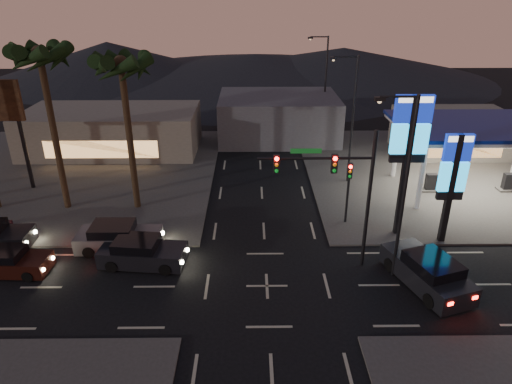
{
  "coord_description": "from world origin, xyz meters",
  "views": [
    {
      "loc": [
        -0.8,
        -20.04,
        14.62
      ],
      "look_at": [
        -0.52,
        5.54,
        3.0
      ],
      "focal_mm": 32.0,
      "sensor_mm": 36.0,
      "label": 1
    }
  ],
  "objects_px": {
    "pylon_sign_tall": "(410,139)",
    "car_lane_b_front": "(118,238)",
    "suv_station": "(428,272)",
    "gas_station": "(481,129)",
    "car_lane_a_mid": "(9,262)",
    "car_lane_a_front": "(142,253)",
    "pylon_sign_short": "(453,173)",
    "traffic_signal_mast": "(338,181)"
  },
  "relations": [
    {
      "from": "car_lane_b_front",
      "to": "suv_station",
      "type": "bearing_deg",
      "value": -12.57
    },
    {
      "from": "car_lane_a_mid",
      "to": "pylon_sign_short",
      "type": "bearing_deg",
      "value": 6.85
    },
    {
      "from": "pylon_sign_tall",
      "to": "pylon_sign_short",
      "type": "distance_m",
      "value": 3.2
    },
    {
      "from": "suv_station",
      "to": "car_lane_b_front",
      "type": "bearing_deg",
      "value": 167.43
    },
    {
      "from": "pylon_sign_short",
      "to": "suv_station",
      "type": "xyz_separation_m",
      "value": [
        -2.51,
        -4.48,
        -3.83
      ]
    },
    {
      "from": "car_lane_a_front",
      "to": "pylon_sign_short",
      "type": "bearing_deg",
      "value": 7.21
    },
    {
      "from": "gas_station",
      "to": "suv_station",
      "type": "relative_size",
      "value": 2.11
    },
    {
      "from": "pylon_sign_tall",
      "to": "traffic_signal_mast",
      "type": "xyz_separation_m",
      "value": [
        -4.74,
        -3.51,
        -1.17
      ]
    },
    {
      "from": "car_lane_a_front",
      "to": "car_lane_b_front",
      "type": "height_order",
      "value": "car_lane_b_front"
    },
    {
      "from": "pylon_sign_tall",
      "to": "car_lane_a_front",
      "type": "bearing_deg",
      "value": -168.08
    },
    {
      "from": "traffic_signal_mast",
      "to": "car_lane_b_front",
      "type": "xyz_separation_m",
      "value": [
        -12.61,
        1.9,
        -4.46
      ]
    },
    {
      "from": "pylon_sign_tall",
      "to": "car_lane_b_front",
      "type": "distance_m",
      "value": 18.32
    },
    {
      "from": "pylon_sign_tall",
      "to": "traffic_signal_mast",
      "type": "relative_size",
      "value": 1.12
    },
    {
      "from": "car_lane_a_mid",
      "to": "pylon_sign_tall",
      "type": "bearing_deg",
      "value": 10.05
    },
    {
      "from": "car_lane_a_mid",
      "to": "car_lane_b_front",
      "type": "xyz_separation_m",
      "value": [
        5.42,
        2.42,
        0.11
      ]
    },
    {
      "from": "gas_station",
      "to": "pylon_sign_short",
      "type": "xyz_separation_m",
      "value": [
        -5.0,
        -7.5,
        -0.42
      ]
    },
    {
      "from": "traffic_signal_mast",
      "to": "suv_station",
      "type": "relative_size",
      "value": 1.39
    },
    {
      "from": "suv_station",
      "to": "gas_station",
      "type": "bearing_deg",
      "value": 57.92
    },
    {
      "from": "gas_station",
      "to": "car_lane_a_mid",
      "type": "height_order",
      "value": "gas_station"
    },
    {
      "from": "car_lane_b_front",
      "to": "suv_station",
      "type": "xyz_separation_m",
      "value": [
        17.34,
        -3.87,
        0.06
      ]
    },
    {
      "from": "pylon_sign_tall",
      "to": "car_lane_a_front",
      "type": "distance_m",
      "value": 16.89
    },
    {
      "from": "car_lane_a_mid",
      "to": "car_lane_b_front",
      "type": "bearing_deg",
      "value": 24.08
    },
    {
      "from": "car_lane_a_mid",
      "to": "car_lane_b_front",
      "type": "height_order",
      "value": "car_lane_b_front"
    },
    {
      "from": "traffic_signal_mast",
      "to": "pylon_sign_tall",
      "type": "bearing_deg",
      "value": 36.52
    },
    {
      "from": "gas_station",
      "to": "car_lane_a_front",
      "type": "bearing_deg",
      "value": -157.01
    },
    {
      "from": "gas_station",
      "to": "traffic_signal_mast",
      "type": "height_order",
      "value": "traffic_signal_mast"
    },
    {
      "from": "gas_station",
      "to": "car_lane_a_mid",
      "type": "distance_m",
      "value": 32.36
    },
    {
      "from": "car_lane_a_front",
      "to": "car_lane_b_front",
      "type": "distance_m",
      "value": 2.44
    },
    {
      "from": "car_lane_a_front",
      "to": "car_lane_b_front",
      "type": "bearing_deg",
      "value": 136.89
    },
    {
      "from": "car_lane_a_front",
      "to": "car_lane_b_front",
      "type": "relative_size",
      "value": 0.99
    },
    {
      "from": "gas_station",
      "to": "car_lane_b_front",
      "type": "bearing_deg",
      "value": -161.92
    },
    {
      "from": "suv_station",
      "to": "pylon_sign_short",
      "type": "bearing_deg",
      "value": 60.73
    },
    {
      "from": "pylon_sign_short",
      "to": "suv_station",
      "type": "relative_size",
      "value": 1.21
    },
    {
      "from": "pylon_sign_tall",
      "to": "car_lane_b_front",
      "type": "height_order",
      "value": "pylon_sign_tall"
    },
    {
      "from": "traffic_signal_mast",
      "to": "suv_station",
      "type": "height_order",
      "value": "traffic_signal_mast"
    },
    {
      "from": "pylon_sign_short",
      "to": "car_lane_a_front",
      "type": "relative_size",
      "value": 1.38
    },
    {
      "from": "car_lane_a_mid",
      "to": "suv_station",
      "type": "relative_size",
      "value": 0.77
    },
    {
      "from": "pylon_sign_short",
      "to": "car_lane_b_front",
      "type": "bearing_deg",
      "value": -178.22
    },
    {
      "from": "pylon_sign_tall",
      "to": "car_lane_b_front",
      "type": "relative_size",
      "value": 1.76
    },
    {
      "from": "pylon_sign_short",
      "to": "car_lane_a_front",
      "type": "distance_m",
      "value": 18.63
    },
    {
      "from": "pylon_sign_tall",
      "to": "pylon_sign_short",
      "type": "bearing_deg",
      "value": -21.8
    },
    {
      "from": "pylon_sign_short",
      "to": "car_lane_a_mid",
      "type": "xyz_separation_m",
      "value": [
        -25.28,
        -3.04,
        -3.99
      ]
    }
  ]
}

